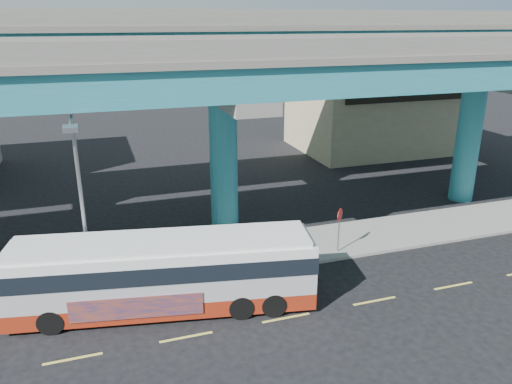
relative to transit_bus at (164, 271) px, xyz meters
name	(u,v)px	position (x,y,z in m)	size (l,w,h in m)	color
ground	(283,314)	(4.41, -1.91, -1.70)	(120.00, 120.00, 0.00)	black
sidewalk	(243,254)	(4.41, 3.59, -1.62)	(70.00, 4.00, 0.15)	gray
lane_markings	(286,318)	(4.41, -2.21, -1.69)	(58.00, 0.12, 0.01)	#D8C64C
viaduct	(221,62)	(4.41, 7.20, 7.44)	(52.00, 12.40, 11.70)	#1F7177
building_beige	(377,109)	(22.41, 21.07, 1.81)	(14.00, 10.23, 7.00)	tan
transit_bus	(164,271)	(0.00, 0.00, 0.00)	(12.31, 4.71, 3.10)	maroon
street_lamp	(79,184)	(-2.83, 1.53, 3.51)	(0.50, 2.53, 7.79)	gray
stop_sign	(339,221)	(8.97, 2.27, 0.11)	(0.53, 0.50, 2.33)	gray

